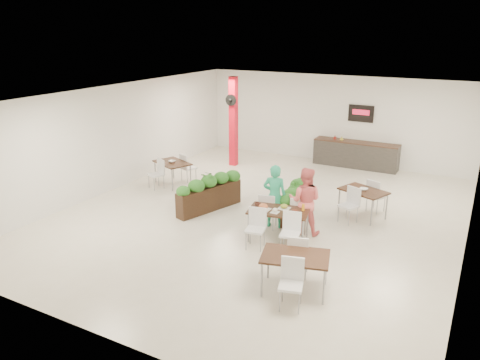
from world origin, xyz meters
name	(u,v)px	position (x,y,z in m)	size (l,w,h in m)	color
ground	(262,214)	(0.00, 0.00, 0.00)	(12.00, 12.00, 0.00)	beige
room_shell	(263,142)	(0.00, 0.00, 2.01)	(10.10, 12.10, 3.22)	white
red_column	(233,121)	(-3.00, 3.79, 1.64)	(0.40, 0.41, 3.20)	red
service_counter	(356,154)	(1.00, 5.65, 0.49)	(3.00, 0.64, 2.20)	#292725
main_table	(278,215)	(1.01, -1.25, 0.64)	(1.53, 1.83, 0.92)	black
diner_man	(275,196)	(0.62, -0.59, 0.82)	(0.60, 0.39, 1.63)	#28AE7D
diner_woman	(305,201)	(1.42, -0.59, 0.84)	(0.81, 0.63, 1.67)	#F76E6F
planter_left	(209,192)	(-1.42, -0.41, 0.54)	(0.96, 2.08, 1.14)	black
planter_right	(294,199)	(0.81, 0.29, 0.50)	(0.65, 1.90, 1.00)	black
side_table_a	(172,166)	(-3.61, 0.89, 0.63)	(1.40, 1.65, 0.92)	black
side_table_b	(363,195)	(2.42, 1.11, 0.63)	(1.37, 1.66, 0.92)	black
side_table_c	(295,261)	(2.22, -3.19, 0.63)	(1.44, 1.67, 0.92)	black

